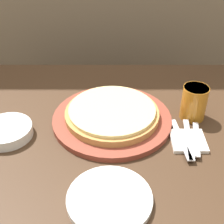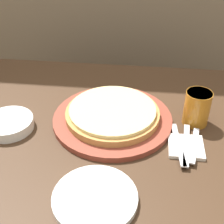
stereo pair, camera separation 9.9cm
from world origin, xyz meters
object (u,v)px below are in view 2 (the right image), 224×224
object	(u,v)px
dinner_plate	(95,198)
spoon	(194,145)
side_bowl	(9,124)
dinner_knife	(186,145)
pizza_on_board	(112,116)
fork	(178,144)
beer_glass	(197,107)

from	to	relation	value
dinner_plate	spoon	distance (m)	0.37
side_bowl	dinner_knife	size ratio (longest dim) A/B	0.83
pizza_on_board	dinner_plate	xyz separation A→B (m)	(-0.00, -0.35, -0.02)
pizza_on_board	spoon	size ratio (longest dim) A/B	2.43
side_bowl	pizza_on_board	bearing A→B (deg)	12.87
fork	spoon	bearing A→B (deg)	0.00
pizza_on_board	fork	world-z (taller)	pizza_on_board
spoon	side_bowl	bearing A→B (deg)	176.83
dinner_plate	spoon	world-z (taller)	dinner_plate
dinner_knife	spoon	size ratio (longest dim) A/B	1.18
side_bowl	fork	distance (m)	0.57
dinner_plate	side_bowl	bearing A→B (deg)	141.58
dinner_plate	side_bowl	xyz separation A→B (m)	(-0.34, 0.27, 0.01)
fork	spoon	world-z (taller)	same
pizza_on_board	spoon	xyz separation A→B (m)	(0.27, -0.11, -0.01)
beer_glass	dinner_plate	size ratio (longest dim) A/B	0.54
beer_glass	fork	world-z (taller)	beer_glass
dinner_plate	dinner_knife	world-z (taller)	dinner_plate
pizza_on_board	beer_glass	world-z (taller)	beer_glass
beer_glass	side_bowl	bearing A→B (deg)	-170.50
pizza_on_board	beer_glass	bearing A→B (deg)	5.39
pizza_on_board	fork	distance (m)	0.25
fork	dinner_plate	bearing A→B (deg)	-134.04
side_bowl	spoon	size ratio (longest dim) A/B	0.98
beer_glass	dinner_plate	distance (m)	0.48
dinner_plate	spoon	bearing A→B (deg)	40.31
beer_glass	side_bowl	size ratio (longest dim) A/B	0.73
dinner_plate	beer_glass	bearing A→B (deg)	52.07
pizza_on_board	dinner_knife	bearing A→B (deg)	-24.48
beer_glass	dinner_knife	bearing A→B (deg)	-105.97
pizza_on_board	spoon	world-z (taller)	pizza_on_board
dinner_plate	fork	xyz separation A→B (m)	(0.23, 0.24, 0.01)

